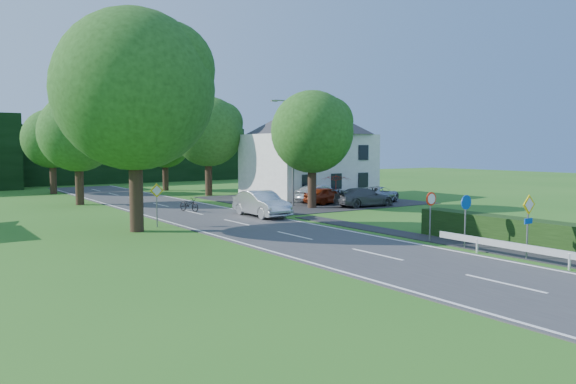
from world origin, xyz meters
TOP-DOWN VIEW (x-y plane):
  - road at (0.00, 20.00)m, footprint 7.00×80.00m
  - parking_pad at (12.00, 33.00)m, footprint 14.00×16.00m
  - line_edge_left at (-3.25, 20.00)m, footprint 0.12×80.00m
  - line_edge_right at (3.25, 20.00)m, footprint 0.12×80.00m
  - line_centre at (0.00, 20.00)m, footprint 0.12×80.00m
  - tree_main at (-6.00, 24.00)m, footprint 9.40×9.40m
  - tree_left_far at (-5.00, 40.00)m, footprint 7.00×7.00m
  - tree_right_far at (7.00, 42.00)m, footprint 7.40×7.40m
  - tree_left_back at (-4.50, 52.00)m, footprint 6.60×6.60m
  - tree_right_back at (6.00, 50.00)m, footprint 6.20×6.20m
  - tree_right_mid at (8.50, 28.00)m, footprint 7.00×7.00m
  - treeline_right at (8.00, 66.00)m, footprint 30.00×5.00m
  - house_white at (14.00, 36.00)m, footprint 10.60×8.40m
  - streetlight at (8.06, 30.00)m, footprint 2.03×0.18m
  - sign_priority_right at (4.30, 7.98)m, footprint 0.78×0.09m
  - sign_roundabout at (4.30, 10.98)m, footprint 0.64×0.08m
  - sign_speed_limit at (4.30, 12.97)m, footprint 0.64×0.11m
  - sign_priority_left at (-4.50, 24.98)m, footprint 0.78×0.09m
  - moving_car at (2.70, 25.59)m, footprint 1.87×4.99m
  - motorcycle at (0.00, 30.72)m, footprint 1.14×2.00m
  - parked_car_red at (11.03, 29.50)m, footprint 4.04×1.97m
  - parked_car_silver_a at (11.44, 31.00)m, footprint 4.48×2.34m
  - parked_car_grey at (12.25, 26.50)m, footprint 4.91×2.33m
  - parked_car_silver_b at (15.08, 28.00)m, footprint 5.17×3.90m
  - parasol at (12.97, 30.72)m, footprint 2.95×2.98m

SIDE VIEW (x-z plane):
  - road at x=0.00m, z-range 0.00..0.04m
  - parking_pad at x=12.00m, z-range 0.00..0.04m
  - line_edge_left at x=-3.25m, z-range 0.04..0.05m
  - line_edge_right at x=3.25m, z-range 0.04..0.05m
  - line_centre at x=0.00m, z-range 0.04..0.05m
  - motorcycle at x=0.00m, z-range 0.04..1.03m
  - parked_car_silver_b at x=15.08m, z-range 0.04..1.35m
  - parked_car_red at x=11.03m, z-range 0.04..1.37m
  - parked_car_grey at x=12.25m, z-range 0.04..1.42m
  - parked_car_silver_a at x=11.44m, z-range 0.04..1.45m
  - moving_car at x=2.70m, z-range 0.04..1.67m
  - parasol at x=12.97m, z-range 0.04..2.23m
  - sign_roundabout at x=4.30m, z-range 0.49..2.86m
  - sign_priority_left at x=-4.50m, z-range 0.50..2.94m
  - sign_speed_limit at x=4.30m, z-range 0.58..2.95m
  - sign_priority_right at x=4.30m, z-range 0.50..3.09m
  - treeline_right at x=8.00m, z-range 0.00..7.00m
  - tree_right_back at x=6.00m, z-range 0.00..7.56m
  - tree_left_back at x=-4.50m, z-range 0.00..8.07m
  - tree_left_far at x=-5.00m, z-range 0.00..8.58m
  - tree_right_mid at x=8.50m, z-range 0.00..8.58m
  - house_white at x=14.00m, z-range 0.11..8.71m
  - streetlight at x=8.06m, z-range 0.46..8.46m
  - tree_right_far at x=7.00m, z-range 0.00..9.09m
  - tree_main at x=-6.00m, z-range 0.00..11.64m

